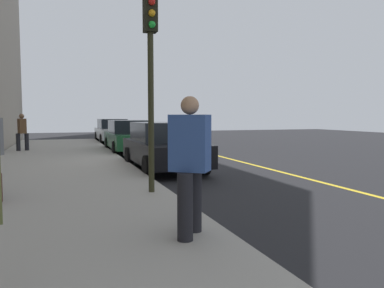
% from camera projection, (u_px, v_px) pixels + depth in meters
% --- Properties ---
extents(ground_plane, '(56.00, 56.00, 0.00)m').
position_uv_depth(ground_plane, '(159.00, 166.00, 12.91)').
color(ground_plane, black).
extents(sidewalk, '(28.00, 4.60, 0.15)m').
position_uv_depth(sidewalk, '(57.00, 168.00, 11.83)').
color(sidewalk, '#A39E93').
rests_on(sidewalk, ground).
extents(lane_stripe_centre, '(28.00, 0.14, 0.01)m').
position_uv_depth(lane_stripe_centre, '(243.00, 162.00, 13.96)').
color(lane_stripe_centre, gold).
rests_on(lane_stripe_centre, ground).
extents(parked_car_white, '(4.59, 1.95, 1.51)m').
position_uv_depth(parked_car_white, '(112.00, 131.00, 24.09)').
color(parked_car_white, black).
rests_on(parked_car_white, ground).
extents(parked_car_green, '(4.66, 1.91, 1.51)m').
position_uv_depth(parked_car_green, '(129.00, 136.00, 17.71)').
color(parked_car_green, black).
rests_on(parked_car_green, ground).
extents(parked_car_black, '(4.52, 1.95, 1.51)m').
position_uv_depth(parked_car_black, '(163.00, 146.00, 12.03)').
color(parked_car_black, black).
rests_on(parked_car_black, ground).
extents(pedestrian_brown_coat, '(0.52, 0.53, 1.66)m').
position_uv_depth(pedestrian_brown_coat, '(22.00, 131.00, 16.97)').
color(pedestrian_brown_coat, black).
rests_on(pedestrian_brown_coat, sidewalk).
extents(pedestrian_blue_coat, '(0.54, 0.58, 1.83)m').
position_uv_depth(pedestrian_blue_coat, '(190.00, 162.00, 4.89)').
color(pedestrian_blue_coat, black).
rests_on(pedestrian_blue_coat, sidewalk).
extents(traffic_light_pole, '(0.35, 0.26, 3.95)m').
position_uv_depth(traffic_light_pole, '(151.00, 60.00, 7.60)').
color(traffic_light_pole, '#2D2D19').
rests_on(traffic_light_pole, sidewalk).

